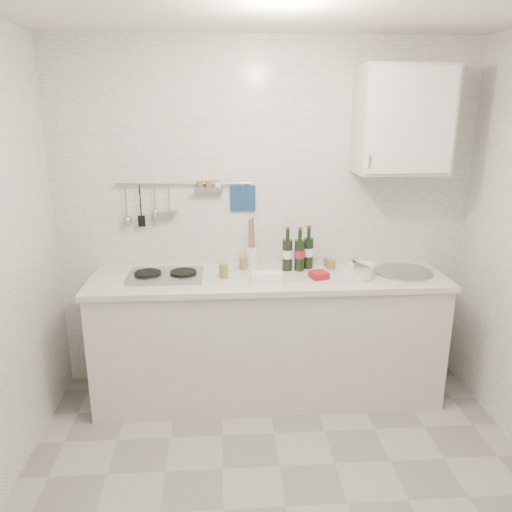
{
  "coord_description": "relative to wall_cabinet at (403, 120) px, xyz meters",
  "views": [
    {
      "loc": [
        -0.3,
        -2.14,
        2.03
      ],
      "look_at": [
        -0.1,
        0.9,
        1.12
      ],
      "focal_mm": 35.0,
      "sensor_mm": 36.0,
      "label": 1
    }
  ],
  "objects": [
    {
      "name": "plate_stack_hob",
      "position": [
        -1.73,
        -0.05,
        -1.02
      ],
      "size": [
        0.25,
        0.25,
        0.02
      ],
      "rotation": [
        0.0,
        0.0,
        -0.2
      ],
      "color": "#466C9F",
      "rests_on": "counter"
    },
    {
      "name": "jar_a",
      "position": [
        -1.06,
        0.04,
        -0.98
      ],
      "size": [
        0.06,
        0.06,
        0.1
      ],
      "rotation": [
        0.0,
        0.0,
        -0.13
      ],
      "color": "olive",
      "rests_on": "counter"
    },
    {
      "name": "floor",
      "position": [
        -0.9,
        -1.22,
        -1.95
      ],
      "size": [
        3.0,
        3.0,
        0.0
      ],
      "primitive_type": "plane",
      "color": "slate",
      "rests_on": "ground"
    },
    {
      "name": "jar_c",
      "position": [
        -0.44,
        0.01,
        -0.99
      ],
      "size": [
        0.06,
        0.06,
        0.07
      ],
      "rotation": [
        0.0,
        0.0,
        -0.26
      ],
      "color": "olive",
      "rests_on": "counter"
    },
    {
      "name": "jar_b",
      "position": [
        -0.45,
        0.07,
        -0.99
      ],
      "size": [
        0.06,
        0.06,
        0.07
      ],
      "rotation": [
        0.0,
        0.0,
        -0.2
      ],
      "color": "olive",
      "rests_on": "counter"
    },
    {
      "name": "back_wall",
      "position": [
        -0.9,
        0.18,
        -0.7
      ],
      "size": [
        3.0,
        0.02,
        2.5
      ],
      "primitive_type": "cube",
      "color": "silver",
      "rests_on": "floor"
    },
    {
      "name": "wall_rail",
      "position": [
        -1.5,
        0.15,
        -0.52
      ],
      "size": [
        0.98,
        0.09,
        0.34
      ],
      "color": "#93969B",
      "rests_on": "back_wall"
    },
    {
      "name": "strawberry_punnet",
      "position": [
        -0.56,
        -0.19,
        -1.01
      ],
      "size": [
        0.14,
        0.14,
        0.05
      ],
      "primitive_type": "cube",
      "rotation": [
        0.0,
        0.0,
        0.28
      ],
      "color": "#B4141C",
      "rests_on": "counter"
    },
    {
      "name": "plate_stack_sink",
      "position": [
        -0.29,
        -0.19,
        -0.98
      ],
      "size": [
        0.22,
        0.21,
        0.1
      ],
      "rotation": [
        0.0,
        0.0,
        0.16
      ],
      "color": "white",
      "rests_on": "counter"
    },
    {
      "name": "jar_d",
      "position": [
        -1.21,
        -0.15,
        -0.98
      ],
      "size": [
        0.06,
        0.06,
        0.11
      ],
      "rotation": [
        0.0,
        0.0,
        0.0
      ],
      "color": "olive",
      "rests_on": "counter"
    },
    {
      "name": "wine_bottles",
      "position": [
        -0.68,
        0.0,
        -0.87
      ],
      "size": [
        0.23,
        0.12,
        0.31
      ],
      "rotation": [
        0.0,
        0.0,
        0.25
      ],
      "color": "black",
      "rests_on": "counter"
    },
    {
      "name": "utensil_crock",
      "position": [
        -1.0,
        0.12,
        -0.95
      ],
      "size": [
        0.09,
        0.09,
        0.36
      ],
      "rotation": [
        0.0,
        0.0,
        -0.26
      ],
      "color": "white",
      "rests_on": "counter"
    },
    {
      "name": "butter_dish",
      "position": [
        -0.92,
        -0.23,
        -1.0
      ],
      "size": [
        0.21,
        0.11,
        0.06
      ],
      "primitive_type": "cube",
      "rotation": [
        0.0,
        0.0,
        -0.01
      ],
      "color": "white",
      "rests_on": "counter"
    },
    {
      "name": "counter",
      "position": [
        -0.89,
        -0.12,
        -1.52
      ],
      "size": [
        2.44,
        0.64,
        0.96
      ],
      "color": "beige",
      "rests_on": "floor"
    },
    {
      "name": "wall_cabinet",
      "position": [
        0.0,
        0.0,
        0.0
      ],
      "size": [
        0.6,
        0.38,
        0.7
      ],
      "color": "beige",
      "rests_on": "back_wall"
    }
  ]
}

